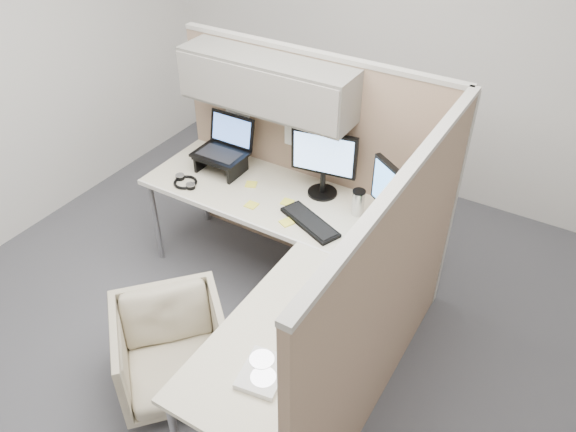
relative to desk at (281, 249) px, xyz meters
The scene contains 20 objects.
ground 0.71m from the desk, 134.71° to the right, with size 4.50×4.50×0.00m, color #45454B.
partition_back 0.88m from the desk, 115.90° to the left, with size 2.00×0.36×1.63m.
partition_right 0.81m from the desk, 13.96° to the right, with size 0.07×2.03×1.63m.
desk is the anchor object (origin of this frame).
office_chair 0.86m from the desk, 113.57° to the right, with size 0.62×0.58×0.64m, color #B8AC92.
monitor_left 0.68m from the desk, 93.77° to the left, with size 0.44×0.20×0.47m.
monitor_right 0.74m from the desk, 37.99° to the left, with size 0.38×0.28×0.47m.
laptop_station 0.96m from the desk, 147.40° to the left, with size 0.36×0.31×0.38m.
keyboard 0.27m from the desk, 78.42° to the left, with size 0.44×0.15×0.02m, color black.
mouse 0.47m from the desk, 15.04° to the left, with size 0.11×0.07×0.04m, color black.
travel_mug 0.59m from the desk, 63.06° to the left, with size 0.08×0.08×0.18m.
soda_can_green 0.64m from the desk, 12.54° to the left, with size 0.07×0.07×0.12m, color #1E3FA5.
soda_can_silver 0.60m from the desk, 37.92° to the left, with size 0.07×0.07×0.12m, color #268C1E.
sticky_note_b 0.21m from the desk, 111.83° to the left, with size 0.08×0.08×0.01m, color yellow.
sticky_note_d 0.43m from the desk, 115.97° to the left, with size 0.08×0.08×0.01m, color yellow.
sticky_note_a 0.44m from the desk, 147.88° to the left, with size 0.08×0.08×0.01m, color yellow.
sticky_note_c 0.67m from the desk, 139.66° to the left, with size 0.08×0.08×0.01m, color yellow.
headphones 0.93m from the desk, 167.02° to the left, with size 0.21×0.21×0.03m.
paper_stack 0.95m from the desk, 63.17° to the right, with size 0.23×0.28×0.03m.
desk_clock 0.67m from the desk, 43.65° to the right, with size 0.08×0.08×0.08m.
Camera 1 is at (1.50, -2.07, 2.90)m, focal length 35.00 mm.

